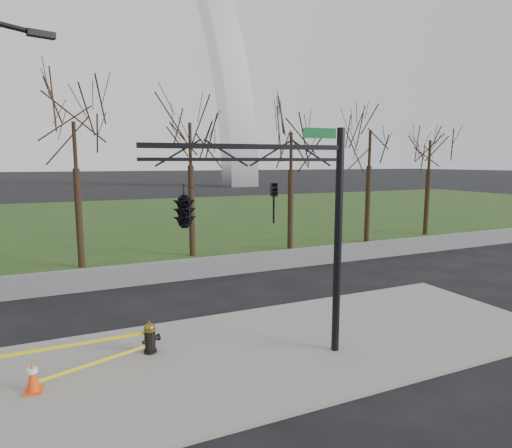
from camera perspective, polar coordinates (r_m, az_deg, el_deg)
name	(u,v)px	position (r m, az deg, el deg)	size (l,w,h in m)	color
ground	(260,352)	(12.19, 0.47, -16.69)	(500.00, 500.00, 0.00)	black
sidewalk	(260,351)	(12.17, 0.47, -16.48)	(18.00, 6.00, 0.10)	slate
grass_strip	(121,219)	(40.62, -17.56, 0.64)	(120.00, 40.00, 0.06)	#1F3F17
guardrail	(183,270)	(19.20, -9.64, -6.01)	(60.00, 0.30, 0.90)	#59595B
gateway_arch	(80,4)	(89.45, -22.41, 25.47)	(66.00, 6.00, 65.00)	silver
tree_row	(138,187)	(22.34, -15.38, 4.81)	(43.68, 4.00, 7.83)	black
fire_hydrant	(150,338)	(12.13, -13.89, -14.51)	(0.54, 0.35, 0.86)	black
traffic_cone	(33,377)	(11.16, -27.58, -17.56)	(0.42, 0.42, 0.71)	#EC400C
traffic_signal_mast	(217,205)	(10.04, -5.24, 2.53)	(5.09, 2.52, 6.00)	black
caution_tape	(79,353)	(11.78, -22.49, -15.54)	(4.07, 0.95, 0.44)	yellow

